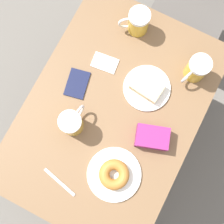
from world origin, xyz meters
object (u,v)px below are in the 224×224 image
(blue_pouch, at_px, (152,137))
(beer_mug_center, at_px, (197,69))
(plate_with_donut, at_px, (114,174))
(passport_near_edge, at_px, (77,84))
(beer_mug_right, at_px, (138,22))
(beer_mug_left, at_px, (72,123))
(fork, at_px, (60,182))
(napkin_folded, at_px, (105,63))
(plate_with_cake, at_px, (147,87))

(blue_pouch, bearing_deg, beer_mug_center, 83.48)
(plate_with_donut, bearing_deg, passport_near_edge, 139.66)
(beer_mug_right, distance_m, passport_near_edge, 0.38)
(beer_mug_left, distance_m, blue_pouch, 0.34)
(beer_mug_left, bearing_deg, fork, -75.36)
(napkin_folded, distance_m, passport_near_edge, 0.15)
(fork, bearing_deg, beer_mug_center, 66.39)
(blue_pouch, bearing_deg, beer_mug_left, -162.46)
(beer_mug_left, distance_m, beer_mug_center, 0.57)
(napkin_folded, relative_size, fork, 0.73)
(beer_mug_right, distance_m, blue_pouch, 0.50)
(plate_with_cake, distance_m, beer_mug_center, 0.22)
(beer_mug_center, xyz_separation_m, fork, (-0.30, -0.68, -0.06))
(beer_mug_center, distance_m, fork, 0.74)
(plate_with_cake, xyz_separation_m, napkin_folded, (-0.22, 0.02, -0.02))
(plate_with_cake, xyz_separation_m, fork, (-0.14, -0.52, -0.02))
(beer_mug_right, height_order, blue_pouch, beer_mug_right)
(beer_mug_left, xyz_separation_m, beer_mug_center, (0.36, 0.44, 0.00))
(plate_with_donut, bearing_deg, napkin_folded, 121.93)
(beer_mug_center, height_order, passport_near_edge, beer_mug_center)
(plate_with_donut, relative_size, blue_pouch, 1.43)
(napkin_folded, bearing_deg, beer_mug_left, -88.30)
(beer_mug_right, bearing_deg, passport_near_edge, -108.27)
(plate_with_donut, bearing_deg, blue_pouch, 70.95)
(plate_with_cake, height_order, blue_pouch, blue_pouch)
(beer_mug_center, bearing_deg, passport_near_edge, -147.43)
(beer_mug_left, xyz_separation_m, fork, (0.06, -0.24, -0.06))
(plate_with_cake, relative_size, beer_mug_center, 1.57)
(beer_mug_left, relative_size, fork, 0.84)
(plate_with_cake, relative_size, blue_pouch, 1.31)
(beer_mug_left, height_order, blue_pouch, beer_mug_left)
(beer_mug_center, relative_size, passport_near_edge, 0.93)
(passport_near_edge, bearing_deg, napkin_folded, 65.54)
(plate_with_cake, relative_size, beer_mug_left, 1.51)
(blue_pouch, bearing_deg, fork, -127.38)
(plate_with_cake, height_order, beer_mug_center, beer_mug_center)
(napkin_folded, bearing_deg, fork, -82.57)
(beer_mug_left, distance_m, napkin_folded, 0.31)
(plate_with_donut, xyz_separation_m, beer_mug_right, (-0.20, 0.62, 0.04))
(beer_mug_left, relative_size, passport_near_edge, 0.97)
(beer_mug_right, bearing_deg, napkin_folded, -103.93)
(plate_with_donut, xyz_separation_m, passport_near_edge, (-0.32, 0.27, -0.02))
(beer_mug_right, relative_size, blue_pouch, 0.79)
(plate_with_cake, height_order, fork, plate_with_cake)
(plate_with_cake, height_order, beer_mug_right, beer_mug_right)
(plate_with_cake, distance_m, plate_with_donut, 0.39)
(plate_with_cake, bearing_deg, beer_mug_left, -125.73)
(beer_mug_left, relative_size, napkin_folded, 1.15)
(plate_with_cake, height_order, plate_with_donut, plate_with_donut)
(beer_mug_left, relative_size, blue_pouch, 0.87)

